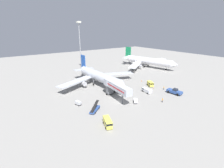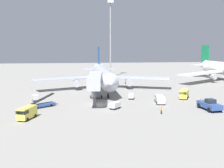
{
  "view_description": "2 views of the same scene",
  "coord_description": "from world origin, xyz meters",
  "px_view_note": "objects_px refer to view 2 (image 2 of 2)",
  "views": [
    {
      "loc": [
        -37.78,
        -47.19,
        27.93
      ],
      "look_at": [
        6.07,
        14.17,
        2.1
      ],
      "focal_mm": 26.18,
      "sensor_mm": 36.0,
      "label": 1
    },
    {
      "loc": [
        -3.73,
        -68.57,
        14.66
      ],
      "look_at": [
        5.2,
        13.34,
        3.09
      ],
      "focal_mm": 46.82,
      "sensor_mm": 36.0,
      "label": 2
    }
  ],
  "objects_px": {
    "service_van_outer_left": "(160,99)",
    "safety_cone_alpha": "(183,100)",
    "pushback_tug": "(210,105)",
    "jet_bridge": "(95,81)",
    "apron_light_mast": "(110,26)",
    "baggage_cart_near_right": "(35,98)",
    "baggage_cart_rear_right": "(131,96)",
    "baggage_cart_far_left": "(115,105)",
    "belt_loader_truck": "(42,104)",
    "airplane_at_gate": "(103,75)",
    "ground_crew_worker_foreground": "(161,110)",
    "service_van_near_center": "(184,94)",
    "ground_crew_worker_midground": "(200,101)",
    "service_van_outer_right": "(27,112)",
    "safety_cone_bravo": "(181,92)"
  },
  "relations": [
    {
      "from": "service_van_outer_left",
      "to": "baggage_cart_near_right",
      "type": "distance_m",
      "value": 31.6
    },
    {
      "from": "belt_loader_truck",
      "to": "baggage_cart_far_left",
      "type": "distance_m",
      "value": 16.81
    },
    {
      "from": "service_van_outer_left",
      "to": "baggage_cart_far_left",
      "type": "bearing_deg",
      "value": -155.99
    },
    {
      "from": "pushback_tug",
      "to": "service_van_outer_right",
      "type": "height_order",
      "value": "pushback_tug"
    },
    {
      "from": "service_van_outer_left",
      "to": "safety_cone_alpha",
      "type": "relative_size",
      "value": 11.49
    },
    {
      "from": "service_van_outer_right",
      "to": "service_van_near_center",
      "type": "bearing_deg",
      "value": 24.35
    },
    {
      "from": "service_van_outer_right",
      "to": "baggage_cart_far_left",
      "type": "xyz_separation_m",
      "value": [
        18.09,
        7.1,
        -0.52
      ]
    },
    {
      "from": "jet_bridge",
      "to": "service_van_outer_left",
      "type": "xyz_separation_m",
      "value": [
        15.74,
        -2.6,
        -4.22
      ]
    },
    {
      "from": "pushback_tug",
      "to": "baggage_cart_near_right",
      "type": "height_order",
      "value": "pushback_tug"
    },
    {
      "from": "jet_bridge",
      "to": "service_van_outer_right",
      "type": "xyz_separation_m",
      "value": [
        -14.1,
        -14.93,
        -3.93
      ]
    },
    {
      "from": "belt_loader_truck",
      "to": "service_van_outer_right",
      "type": "distance_m",
      "value": 10.69
    },
    {
      "from": "jet_bridge",
      "to": "apron_light_mast",
      "type": "bearing_deg",
      "value": 79.97
    },
    {
      "from": "service_van_outer_right",
      "to": "service_van_outer_left",
      "type": "bearing_deg",
      "value": 22.45
    },
    {
      "from": "baggage_cart_far_left",
      "to": "ground_crew_worker_midground",
      "type": "height_order",
      "value": "ground_crew_worker_midground"
    },
    {
      "from": "pushback_tug",
      "to": "baggage_cart_far_left",
      "type": "height_order",
      "value": "pushback_tug"
    },
    {
      "from": "service_van_near_center",
      "to": "ground_crew_worker_foreground",
      "type": "height_order",
      "value": "service_van_near_center"
    },
    {
      "from": "airplane_at_gate",
      "to": "baggage_cart_rear_right",
      "type": "height_order",
      "value": "airplane_at_gate"
    },
    {
      "from": "belt_loader_truck",
      "to": "jet_bridge",
      "type": "bearing_deg",
      "value": 19.37
    },
    {
      "from": "service_van_outer_right",
      "to": "pushback_tug",
      "type": "bearing_deg",
      "value": 5.62
    },
    {
      "from": "jet_bridge",
      "to": "ground_crew_worker_foreground",
      "type": "bearing_deg",
      "value": -46.49
    },
    {
      "from": "airplane_at_gate",
      "to": "baggage_cart_near_right",
      "type": "height_order",
      "value": "airplane_at_gate"
    },
    {
      "from": "baggage_cart_near_right",
      "to": "safety_cone_bravo",
      "type": "bearing_deg",
      "value": 9.29
    },
    {
      "from": "jet_bridge",
      "to": "ground_crew_worker_foreground",
      "type": "relative_size",
      "value": 9.67
    },
    {
      "from": "jet_bridge",
      "to": "service_van_outer_right",
      "type": "bearing_deg",
      "value": -133.36
    },
    {
      "from": "service_van_outer_right",
      "to": "baggage_cart_rear_right",
      "type": "relative_size",
      "value": 2.19
    },
    {
      "from": "safety_cone_bravo",
      "to": "apron_light_mast",
      "type": "xyz_separation_m",
      "value": [
        -16.48,
        41.37,
        21.21
      ]
    },
    {
      "from": "baggage_cart_rear_right",
      "to": "apron_light_mast",
      "type": "distance_m",
      "value": 52.69
    },
    {
      "from": "baggage_cart_far_left",
      "to": "safety_cone_alpha",
      "type": "height_order",
      "value": "baggage_cart_far_left"
    },
    {
      "from": "jet_bridge",
      "to": "baggage_cart_near_right",
      "type": "relative_size",
      "value": 6.23
    },
    {
      "from": "safety_cone_alpha",
      "to": "baggage_cart_near_right",
      "type": "bearing_deg",
      "value": 172.77
    },
    {
      "from": "baggage_cart_far_left",
      "to": "ground_crew_worker_foreground",
      "type": "xyz_separation_m",
      "value": [
        9.01,
        -5.86,
        0.1
      ]
    },
    {
      "from": "service_van_near_center",
      "to": "pushback_tug",
      "type": "bearing_deg",
      "value": -85.57
    },
    {
      "from": "ground_crew_worker_foreground",
      "to": "safety_cone_bravo",
      "type": "bearing_deg",
      "value": 62.25
    },
    {
      "from": "belt_loader_truck",
      "to": "baggage_cart_far_left",
      "type": "relative_size",
      "value": 2.03
    },
    {
      "from": "service_van_outer_left",
      "to": "baggage_cart_far_left",
      "type": "height_order",
      "value": "service_van_outer_left"
    },
    {
      "from": "apron_light_mast",
      "to": "airplane_at_gate",
      "type": "bearing_deg",
      "value": -100.0
    },
    {
      "from": "belt_loader_truck",
      "to": "baggage_cart_rear_right",
      "type": "height_order",
      "value": "belt_loader_truck"
    },
    {
      "from": "belt_loader_truck",
      "to": "service_van_near_center",
      "type": "bearing_deg",
      "value": 10.24
    },
    {
      "from": "baggage_cart_near_right",
      "to": "service_van_outer_left",
      "type": "bearing_deg",
      "value": -11.33
    },
    {
      "from": "service_van_near_center",
      "to": "baggage_cart_near_right",
      "type": "distance_m",
      "value": 38.9
    },
    {
      "from": "belt_loader_truck",
      "to": "safety_cone_alpha",
      "type": "xyz_separation_m",
      "value": [
        34.79,
        3.22,
        -0.52
      ]
    },
    {
      "from": "service_van_near_center",
      "to": "ground_crew_worker_midground",
      "type": "height_order",
      "value": "service_van_near_center"
    },
    {
      "from": "baggage_cart_far_left",
      "to": "baggage_cart_rear_right",
      "type": "bearing_deg",
      "value": 63.09
    },
    {
      "from": "pushback_tug",
      "to": "safety_cone_alpha",
      "type": "xyz_separation_m",
      "value": [
        -2.32,
        9.96,
        -0.93
      ]
    },
    {
      "from": "service_van_outer_left",
      "to": "baggage_cart_rear_right",
      "type": "bearing_deg",
      "value": 136.6
    },
    {
      "from": "service_van_outer_right",
      "to": "safety_cone_bravo",
      "type": "bearing_deg",
      "value": 32.42
    },
    {
      "from": "service_van_outer_left",
      "to": "safety_cone_bravo",
      "type": "height_order",
      "value": "service_van_outer_left"
    },
    {
      "from": "baggage_cart_rear_right",
      "to": "ground_crew_worker_foreground",
      "type": "height_order",
      "value": "ground_crew_worker_foreground"
    },
    {
      "from": "belt_loader_truck",
      "to": "safety_cone_bravo",
      "type": "relative_size",
      "value": 8.83
    },
    {
      "from": "service_van_outer_left",
      "to": "ground_crew_worker_foreground",
      "type": "relative_size",
      "value": 3.12
    }
  ]
}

